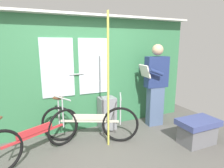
{
  "coord_description": "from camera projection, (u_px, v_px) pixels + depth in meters",
  "views": [
    {
      "loc": [
        -1.05,
        -2.37,
        1.74
      ],
      "look_at": [
        0.35,
        0.78,
        1.01
      ],
      "focal_mm": 30.42,
      "sensor_mm": 36.0,
      "label": 1
    }
  ],
  "objects": [
    {
      "name": "bicycle_near_door",
      "position": [
        35.0,
        137.0,
        2.89
      ],
      "size": [
        1.52,
        0.84,
        0.86
      ],
      "rotation": [
        0.0,
        0.0,
        0.47
      ],
      "color": "black",
      "rests_on": "ground_plane"
    },
    {
      "name": "trash_bin_by_wall",
      "position": [
        107.0,
        113.0,
        3.92
      ],
      "size": [
        0.33,
        0.28,
        0.67
      ],
      "primitive_type": "cube",
      "color": "gray",
      "rests_on": "ground_plane"
    },
    {
      "name": "ground_plane",
      "position": [
        112.0,
        162.0,
        2.9
      ],
      "size": [
        5.68,
        4.18,
        0.04
      ],
      "primitive_type": "cube",
      "color": "#56544F"
    },
    {
      "name": "bicycle_leaning_behind",
      "position": [
        89.0,
        123.0,
        3.4
      ],
      "size": [
        1.61,
        0.83,
        0.87
      ],
      "rotation": [
        0.0,
        0.0,
        -0.44
      ],
      "color": "black",
      "rests_on": "ground_plane"
    },
    {
      "name": "train_door_wall",
      "position": [
        85.0,
        72.0,
        3.79
      ],
      "size": [
        4.68,
        0.28,
        2.29
      ],
      "color": "#387A4C",
      "rests_on": "ground_plane"
    },
    {
      "name": "bench_seat_corner",
      "position": [
        197.0,
        131.0,
        3.34
      ],
      "size": [
        0.7,
        0.44,
        0.45
      ],
      "color": "#3D477F",
      "rests_on": "ground_plane"
    },
    {
      "name": "passenger_reading_newspaper",
      "position": [
        156.0,
        84.0,
        3.99
      ],
      "size": [
        0.59,
        0.52,
        1.74
      ],
      "rotation": [
        0.0,
        0.0,
        3.06
      ],
      "color": "slate",
      "rests_on": "ground_plane"
    },
    {
      "name": "handrail_pole",
      "position": [
        108.0,
        82.0,
        3.11
      ],
      "size": [
        0.04,
        0.04,
        2.25
      ],
      "primitive_type": "cylinder",
      "color": "#C6C14C",
      "rests_on": "ground_plane"
    }
  ]
}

